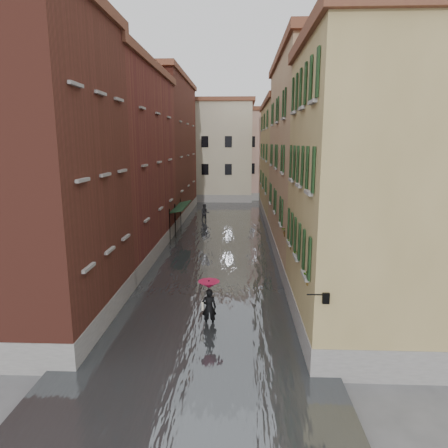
# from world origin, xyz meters

# --- Properties ---
(ground) EXTENTS (120.00, 120.00, 0.00)m
(ground) POSITION_xyz_m (0.00, 0.00, 0.00)
(ground) COLOR #535355
(ground) RESTS_ON ground
(floodwater) EXTENTS (10.00, 60.00, 0.20)m
(floodwater) POSITION_xyz_m (0.00, 13.00, 0.10)
(floodwater) COLOR #45494D
(floodwater) RESTS_ON ground
(building_left_near) EXTENTS (6.00, 8.00, 13.00)m
(building_left_near) POSITION_xyz_m (-7.00, -2.00, 6.50)
(building_left_near) COLOR brown
(building_left_near) RESTS_ON ground
(building_left_mid) EXTENTS (6.00, 14.00, 12.50)m
(building_left_mid) POSITION_xyz_m (-7.00, 9.00, 6.25)
(building_left_mid) COLOR brown
(building_left_mid) RESTS_ON ground
(building_left_far) EXTENTS (6.00, 16.00, 14.00)m
(building_left_far) POSITION_xyz_m (-7.00, 24.00, 7.00)
(building_left_far) COLOR brown
(building_left_far) RESTS_ON ground
(building_right_near) EXTENTS (6.00, 8.00, 11.50)m
(building_right_near) POSITION_xyz_m (7.00, -2.00, 5.75)
(building_right_near) COLOR #99844F
(building_right_near) RESTS_ON ground
(building_right_mid) EXTENTS (6.00, 14.00, 13.00)m
(building_right_mid) POSITION_xyz_m (7.00, 9.00, 6.50)
(building_right_mid) COLOR tan
(building_right_mid) RESTS_ON ground
(building_right_far) EXTENTS (6.00, 16.00, 11.50)m
(building_right_far) POSITION_xyz_m (7.00, 24.00, 5.75)
(building_right_far) COLOR #99844F
(building_right_far) RESTS_ON ground
(building_end_cream) EXTENTS (12.00, 9.00, 13.00)m
(building_end_cream) POSITION_xyz_m (-3.00, 38.00, 6.50)
(building_end_cream) COLOR #BCB496
(building_end_cream) RESTS_ON ground
(building_end_pink) EXTENTS (10.00, 9.00, 12.00)m
(building_end_pink) POSITION_xyz_m (6.00, 40.00, 6.00)
(building_end_pink) COLOR tan
(building_end_pink) RESTS_ON ground
(awning_near) EXTENTS (1.09, 2.74, 2.80)m
(awning_near) POSITION_xyz_m (-3.49, 13.71, 2.46)
(awning_near) COLOR black
(awning_near) RESTS_ON ground
(awning_far) EXTENTS (1.09, 3.34, 2.80)m
(awning_far) POSITION_xyz_m (-3.48, 16.50, 2.47)
(awning_far) COLOR black
(awning_far) RESTS_ON ground
(wall_lantern) EXTENTS (0.71, 0.22, 0.35)m
(wall_lantern) POSITION_xyz_m (4.33, -6.00, 3.01)
(wall_lantern) COLOR black
(wall_lantern) RESTS_ON ground
(window_planters) EXTENTS (0.59, 8.28, 0.84)m
(window_planters) POSITION_xyz_m (4.12, -0.86, 3.51)
(window_planters) COLOR #9E6133
(window_planters) RESTS_ON ground
(pedestrian_main) EXTENTS (0.95, 0.95, 2.06)m
(pedestrian_main) POSITION_xyz_m (0.28, -2.01, 1.24)
(pedestrian_main) COLOR black
(pedestrian_main) RESTS_ON ground
(pedestrian_far) EXTENTS (0.98, 0.83, 1.81)m
(pedestrian_far) POSITION_xyz_m (-1.98, 21.29, 0.91)
(pedestrian_far) COLOR black
(pedestrian_far) RESTS_ON ground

